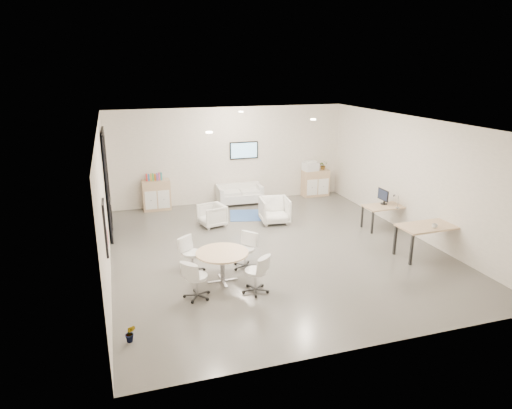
{
  "coord_description": "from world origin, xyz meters",
  "views": [
    {
      "loc": [
        -3.7,
        -10.2,
        4.48
      ],
      "look_at": [
        -0.35,
        0.4,
        1.09
      ],
      "focal_mm": 32.0,
      "sensor_mm": 36.0,
      "label": 1
    }
  ],
  "objects_px": {
    "armchair_left": "(212,214)",
    "round_table": "(222,256)",
    "desk_front": "(430,228)",
    "desk_rear": "(387,208)",
    "armchair_right": "(275,209)",
    "sideboard_left": "(157,195)",
    "loveseat": "(240,195)",
    "sideboard_right": "(315,183)"
  },
  "relations": [
    {
      "from": "round_table",
      "to": "armchair_right",
      "type": "bearing_deg",
      "value": 54.3
    },
    {
      "from": "loveseat",
      "to": "armchair_left",
      "type": "distance_m",
      "value": 2.38
    },
    {
      "from": "sideboard_left",
      "to": "desk_front",
      "type": "bearing_deg",
      "value": -44.45
    },
    {
      "from": "sideboard_left",
      "to": "armchair_left",
      "type": "relative_size",
      "value": 1.4
    },
    {
      "from": "sideboard_left",
      "to": "armchair_right",
      "type": "distance_m",
      "value": 3.97
    },
    {
      "from": "armchair_left",
      "to": "round_table",
      "type": "relative_size",
      "value": 0.62
    },
    {
      "from": "loveseat",
      "to": "armchair_right",
      "type": "height_order",
      "value": "armchair_right"
    },
    {
      "from": "armchair_right",
      "to": "desk_rear",
      "type": "distance_m",
      "value": 3.21
    },
    {
      "from": "sideboard_left",
      "to": "loveseat",
      "type": "relative_size",
      "value": 0.64
    },
    {
      "from": "sideboard_right",
      "to": "loveseat",
      "type": "bearing_deg",
      "value": -177.45
    },
    {
      "from": "sideboard_left",
      "to": "round_table",
      "type": "xyz_separation_m",
      "value": [
        0.82,
        -5.67,
        0.11
      ]
    },
    {
      "from": "sideboard_left",
      "to": "armchair_right",
      "type": "relative_size",
      "value": 1.17
    },
    {
      "from": "sideboard_left",
      "to": "sideboard_right",
      "type": "xyz_separation_m",
      "value": [
        5.59,
        -0.0,
        -0.02
      ]
    },
    {
      "from": "sideboard_right",
      "to": "armchair_left",
      "type": "bearing_deg",
      "value": -153.86
    },
    {
      "from": "desk_rear",
      "to": "round_table",
      "type": "distance_m",
      "value": 5.6
    },
    {
      "from": "armchair_left",
      "to": "desk_front",
      "type": "relative_size",
      "value": 0.45
    },
    {
      "from": "loveseat",
      "to": "desk_front",
      "type": "relative_size",
      "value": 0.98
    },
    {
      "from": "round_table",
      "to": "sideboard_left",
      "type": "bearing_deg",
      "value": 98.21
    },
    {
      "from": "armchair_left",
      "to": "sideboard_left",
      "type": "bearing_deg",
      "value": -160.35
    },
    {
      "from": "sideboard_left",
      "to": "loveseat",
      "type": "height_order",
      "value": "sideboard_left"
    },
    {
      "from": "armchair_left",
      "to": "round_table",
      "type": "xyz_separation_m",
      "value": [
        -0.55,
        -3.6,
        0.25
      ]
    },
    {
      "from": "armchair_right",
      "to": "desk_front",
      "type": "bearing_deg",
      "value": -45.2
    },
    {
      "from": "armchair_left",
      "to": "desk_rear",
      "type": "bearing_deg",
      "value": 56.46
    },
    {
      "from": "sideboard_left",
      "to": "round_table",
      "type": "bearing_deg",
      "value": -81.79
    },
    {
      "from": "loveseat",
      "to": "desk_rear",
      "type": "xyz_separation_m",
      "value": [
        3.34,
        -3.63,
        0.3
      ]
    },
    {
      "from": "desk_front",
      "to": "round_table",
      "type": "xyz_separation_m",
      "value": [
        -5.12,
        0.15,
        -0.12
      ]
    },
    {
      "from": "loveseat",
      "to": "desk_front",
      "type": "bearing_deg",
      "value": -58.44
    },
    {
      "from": "armchair_left",
      "to": "desk_rear",
      "type": "xyz_separation_m",
      "value": [
        4.71,
        -1.69,
        0.26
      ]
    },
    {
      "from": "desk_rear",
      "to": "armchair_right",
      "type": "bearing_deg",
      "value": 152.31
    },
    {
      "from": "sideboard_right",
      "to": "desk_rear",
      "type": "bearing_deg",
      "value": -82.56
    },
    {
      "from": "sideboard_left",
      "to": "desk_rear",
      "type": "bearing_deg",
      "value": -31.71
    },
    {
      "from": "sideboard_left",
      "to": "loveseat",
      "type": "xyz_separation_m",
      "value": [
        2.74,
        -0.13,
        -0.18
      ]
    },
    {
      "from": "desk_front",
      "to": "round_table",
      "type": "height_order",
      "value": "desk_front"
    },
    {
      "from": "armchair_left",
      "to": "desk_front",
      "type": "bearing_deg",
      "value": 36.73
    },
    {
      "from": "round_table",
      "to": "desk_rear",
      "type": "bearing_deg",
      "value": 19.97
    },
    {
      "from": "armchair_left",
      "to": "desk_front",
      "type": "height_order",
      "value": "desk_front"
    },
    {
      "from": "armchair_right",
      "to": "sideboard_right",
      "type": "bearing_deg",
      "value": 51.13
    },
    {
      "from": "loveseat",
      "to": "desk_rear",
      "type": "bearing_deg",
      "value": -45.1
    },
    {
      "from": "desk_front",
      "to": "armchair_left",
      "type": "bearing_deg",
      "value": 139.12
    },
    {
      "from": "sideboard_right",
      "to": "armchair_left",
      "type": "distance_m",
      "value": 4.7
    },
    {
      "from": "desk_rear",
      "to": "sideboard_right",
      "type": "bearing_deg",
      "value": 95.76
    },
    {
      "from": "sideboard_left",
      "to": "armchair_left",
      "type": "distance_m",
      "value": 2.49
    }
  ]
}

